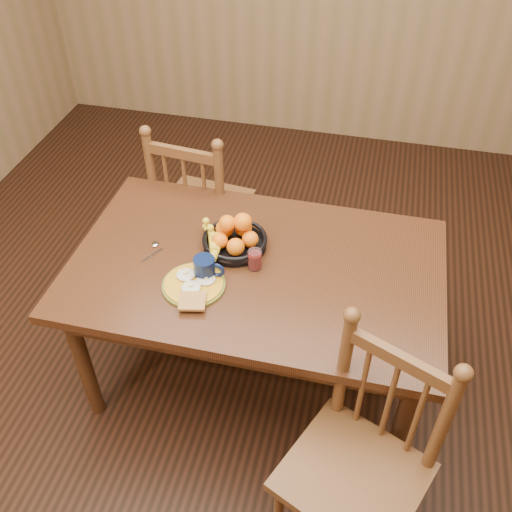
% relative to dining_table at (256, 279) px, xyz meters
% --- Properties ---
extents(room, '(4.52, 5.02, 2.72)m').
position_rel_dining_table_xyz_m(room, '(0.00, 0.00, 0.68)').
color(room, black).
rests_on(room, ground).
extents(dining_table, '(1.60, 1.00, 0.75)m').
position_rel_dining_table_xyz_m(dining_table, '(0.00, 0.00, 0.00)').
color(dining_table, black).
rests_on(dining_table, ground).
extents(chair_far, '(0.51, 0.49, 1.02)m').
position_rel_dining_table_xyz_m(chair_far, '(-0.47, 0.65, -0.17)').
color(chair_far, '#4B2E16').
rests_on(chair_far, ground).
extents(chair_near, '(0.61, 0.59, 1.03)m').
position_rel_dining_table_xyz_m(chair_near, '(0.54, -0.68, -0.17)').
color(chair_near, '#4B2E16').
rests_on(chair_near, ground).
extents(breakfast_plate, '(0.26, 0.30, 0.04)m').
position_rel_dining_table_xyz_m(breakfast_plate, '(-0.22, -0.19, 0.10)').
color(breakfast_plate, '#59601E').
rests_on(breakfast_plate, dining_table).
extents(fork, '(0.05, 0.18, 0.00)m').
position_rel_dining_table_xyz_m(fork, '(-0.24, -0.20, 0.09)').
color(fork, silver).
rests_on(fork, dining_table).
extents(spoon, '(0.07, 0.15, 0.01)m').
position_rel_dining_table_xyz_m(spoon, '(-0.47, -0.00, 0.09)').
color(spoon, silver).
rests_on(spoon, dining_table).
extents(coffee_mug, '(0.13, 0.09, 0.10)m').
position_rel_dining_table_xyz_m(coffee_mug, '(-0.19, -0.12, 0.14)').
color(coffee_mug, '#0A1539').
rests_on(coffee_mug, dining_table).
extents(juice_glass, '(0.06, 0.06, 0.09)m').
position_rel_dining_table_xyz_m(juice_glass, '(-0.00, -0.02, 0.13)').
color(juice_glass, silver).
rests_on(juice_glass, dining_table).
extents(fruit_bowl, '(0.32, 0.32, 0.17)m').
position_rel_dining_table_xyz_m(fruit_bowl, '(-0.13, 0.09, 0.14)').
color(fruit_bowl, black).
rests_on(fruit_bowl, dining_table).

